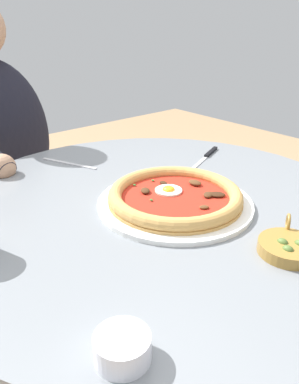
{
  "coord_description": "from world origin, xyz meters",
  "views": [
    {
      "loc": [
        -0.56,
        0.5,
        1.11
      ],
      "look_at": [
        -0.0,
        0.02,
        0.77
      ],
      "focal_mm": 35.28,
      "sensor_mm": 36.0,
      "label": 1
    }
  ],
  "objects_px": {
    "olive_pan": "(289,247)",
    "diner_person": "(5,196)",
    "fork_utensil": "(69,163)",
    "steak_knife": "(207,156)",
    "pizza_on_plate": "(175,198)",
    "ramekin_capers": "(122,347)",
    "dining_table": "(155,249)"
  },
  "relations": [
    {
      "from": "dining_table",
      "to": "diner_person",
      "type": "xyz_separation_m",
      "value": [
        0.7,
        0.1,
        -0.09
      ]
    },
    {
      "from": "ramekin_capers",
      "to": "fork_utensil",
      "type": "relative_size",
      "value": 0.4
    },
    {
      "from": "olive_pan",
      "to": "ramekin_capers",
      "type": "bearing_deg",
      "value": 88.65
    },
    {
      "from": "dining_table",
      "to": "pizza_on_plate",
      "type": "height_order",
      "value": "pizza_on_plate"
    },
    {
      "from": "dining_table",
      "to": "pizza_on_plate",
      "type": "distance_m",
      "value": 0.15
    },
    {
      "from": "olive_pan",
      "to": "diner_person",
      "type": "relative_size",
      "value": 0.1
    },
    {
      "from": "pizza_on_plate",
      "to": "ramekin_capers",
      "type": "xyz_separation_m",
      "value": [
        -0.25,
        0.33,
        0.0
      ]
    },
    {
      "from": "pizza_on_plate",
      "to": "ramekin_capers",
      "type": "distance_m",
      "value": 0.42
    },
    {
      "from": "diner_person",
      "to": "fork_utensil",
      "type": "bearing_deg",
      "value": -168.68
    },
    {
      "from": "fork_utensil",
      "to": "diner_person",
      "type": "distance_m",
      "value": 0.43
    },
    {
      "from": "fork_utensil",
      "to": "steak_knife",
      "type": "bearing_deg",
      "value": -121.8
    },
    {
      "from": "dining_table",
      "to": "fork_utensil",
      "type": "relative_size",
      "value": 5.63
    },
    {
      "from": "steak_knife",
      "to": "dining_table",
      "type": "bearing_deg",
      "value": 112.08
    },
    {
      "from": "dining_table",
      "to": "pizza_on_plate",
      "type": "bearing_deg",
      "value": -145.99
    },
    {
      "from": "steak_knife",
      "to": "ramekin_capers",
      "type": "height_order",
      "value": "ramekin_capers"
    },
    {
      "from": "pizza_on_plate",
      "to": "olive_pan",
      "type": "height_order",
      "value": "olive_pan"
    },
    {
      "from": "steak_knife",
      "to": "olive_pan",
      "type": "xyz_separation_m",
      "value": [
        -0.42,
        0.27,
        0.01
      ]
    },
    {
      "from": "steak_knife",
      "to": "fork_utensil",
      "type": "bearing_deg",
      "value": 58.2
    },
    {
      "from": "steak_knife",
      "to": "diner_person",
      "type": "distance_m",
      "value": 0.74
    },
    {
      "from": "steak_knife",
      "to": "olive_pan",
      "type": "bearing_deg",
      "value": 147.74
    },
    {
      "from": "pizza_on_plate",
      "to": "fork_utensil",
      "type": "bearing_deg",
      "value": 7.59
    },
    {
      "from": "steak_knife",
      "to": "olive_pan",
      "type": "distance_m",
      "value": 0.5
    },
    {
      "from": "pizza_on_plate",
      "to": "diner_person",
      "type": "bearing_deg",
      "value": 9.45
    },
    {
      "from": "fork_utensil",
      "to": "diner_person",
      "type": "bearing_deg",
      "value": 11.32
    },
    {
      "from": "dining_table",
      "to": "olive_pan",
      "type": "height_order",
      "value": "olive_pan"
    },
    {
      "from": "pizza_on_plate",
      "to": "steak_knife",
      "type": "xyz_separation_m",
      "value": [
        0.16,
        -0.29,
        -0.01
      ]
    },
    {
      "from": "fork_utensil",
      "to": "diner_person",
      "type": "xyz_separation_m",
      "value": [
        0.37,
        0.07,
        -0.21
      ]
    },
    {
      "from": "steak_knife",
      "to": "olive_pan",
      "type": "height_order",
      "value": "olive_pan"
    },
    {
      "from": "pizza_on_plate",
      "to": "diner_person",
      "type": "xyz_separation_m",
      "value": [
        0.74,
        0.12,
        -0.23
      ]
    },
    {
      "from": "dining_table",
      "to": "diner_person",
      "type": "distance_m",
      "value": 0.72
    },
    {
      "from": "diner_person",
      "to": "olive_pan",
      "type": "bearing_deg",
      "value": -171.75
    },
    {
      "from": "pizza_on_plate",
      "to": "fork_utensil",
      "type": "distance_m",
      "value": 0.38
    }
  ]
}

